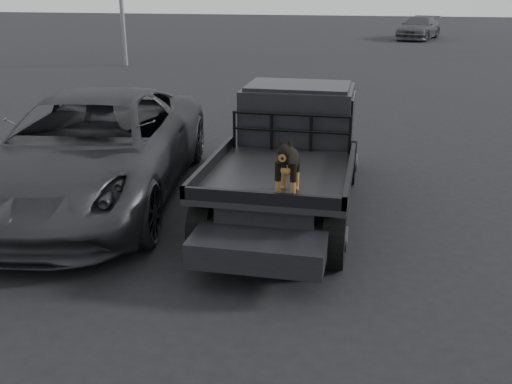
% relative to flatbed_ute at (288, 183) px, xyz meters
% --- Properties ---
extents(ground, '(120.00, 120.00, 0.00)m').
position_rel_flatbed_ute_xyz_m(ground, '(0.53, -1.98, -0.46)').
color(ground, black).
rests_on(ground, ground).
extents(flatbed_ute, '(2.00, 5.40, 0.92)m').
position_rel_flatbed_ute_xyz_m(flatbed_ute, '(0.00, 0.00, 0.00)').
color(flatbed_ute, black).
rests_on(flatbed_ute, ground).
extents(ute_cab, '(1.72, 1.30, 0.88)m').
position_rel_flatbed_ute_xyz_m(ute_cab, '(0.00, 0.95, 0.90)').
color(ute_cab, black).
rests_on(ute_cab, flatbed_ute).
extents(headache_rack, '(1.80, 0.08, 0.55)m').
position_rel_flatbed_ute_xyz_m(headache_rack, '(0.00, 0.20, 0.74)').
color(headache_rack, black).
rests_on(headache_rack, flatbed_ute).
extents(dog, '(0.32, 0.60, 0.74)m').
position_rel_flatbed_ute_xyz_m(dog, '(0.24, -1.73, 0.83)').
color(dog, black).
rests_on(dog, flatbed_ute).
extents(parked_suv, '(3.60, 6.38, 1.68)m').
position_rel_flatbed_ute_xyz_m(parked_suv, '(-3.13, -0.09, 0.38)').
color(parked_suv, '#2D2E32').
rests_on(parked_suv, ground).
extents(distant_car_b, '(3.23, 5.11, 1.38)m').
position_rel_flatbed_ute_xyz_m(distant_car_b, '(3.73, 30.30, 0.23)').
color(distant_car_b, '#444348').
rests_on(distant_car_b, ground).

